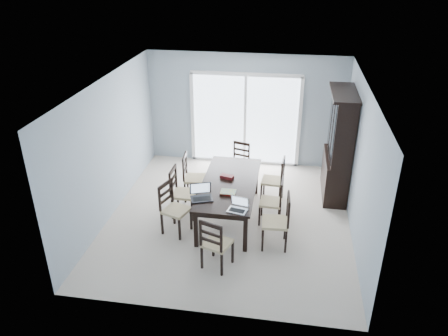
{
  "coord_description": "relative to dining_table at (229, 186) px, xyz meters",
  "views": [
    {
      "loc": [
        1.01,
        -7.0,
        4.56
      ],
      "look_at": [
        -0.1,
        0.0,
        1.04
      ],
      "focal_mm": 35.0,
      "sensor_mm": 36.0,
      "label": 1
    }
  ],
  "objects": [
    {
      "name": "cell_phone",
      "position": [
        0.17,
        -1.0,
        0.08
      ],
      "size": [
        0.13,
        0.11,
        0.01
      ],
      "primitive_type": "cube",
      "rotation": [
        0.0,
        0.0,
        -0.55
      ],
      "color": "black",
      "rests_on": "dining_table"
    },
    {
      "name": "balcony",
      "position": [
        0.0,
        3.5,
        -0.72
      ],
      "size": [
        4.5,
        2.0,
        0.1
      ],
      "primitive_type": "cube",
      "color": "gray",
      "rests_on": "ground"
    },
    {
      "name": "chair_left_near",
      "position": [
        -0.95,
        -0.59,
        -0.09
      ],
      "size": [
        0.54,
        0.53,
        1.1
      ],
      "rotation": [
        0.0,
        0.0,
        -1.92
      ],
      "color": "black",
      "rests_on": "floor"
    },
    {
      "name": "wall_left",
      "position": [
        -2.25,
        0.0,
        0.63
      ],
      "size": [
        0.02,
        5.0,
        2.6
      ],
      "primitive_type": "cube",
      "color": "#8F9EAA",
      "rests_on": "floor"
    },
    {
      "name": "chair_right_far",
      "position": [
        0.85,
        0.77,
        -0.1
      ],
      "size": [
        0.45,
        0.44,
        1.08
      ],
      "rotation": [
        0.0,
        0.0,
        1.49
      ],
      "color": "black",
      "rests_on": "floor"
    },
    {
      "name": "chair_left_mid",
      "position": [
        -0.95,
        -0.04,
        -0.08
      ],
      "size": [
        0.44,
        0.43,
        1.12
      ],
      "rotation": [
        0.0,
        0.0,
        -1.59
      ],
      "color": "black",
      "rests_on": "floor"
    },
    {
      "name": "chair_right_mid",
      "position": [
        0.86,
        -0.03,
        -0.13
      ],
      "size": [
        0.42,
        0.41,
        1.03
      ],
      "rotation": [
        0.0,
        0.0,
        1.52
      ],
      "color": "black",
      "rests_on": "floor"
    },
    {
      "name": "laptop_dark",
      "position": [
        -0.38,
        -0.67,
        0.14
      ],
      "size": [
        0.44,
        0.37,
        0.26
      ],
      "rotation": [
        0.0,
        0.0,
        0.35
      ],
      "color": "black",
      "rests_on": "dining_table"
    },
    {
      "name": "floor",
      "position": [
        0.0,
        0.0,
        -0.67
      ],
      "size": [
        5.0,
        5.0,
        0.0
      ],
      "primitive_type": "plane",
      "color": "#BDB1A2",
      "rests_on": "ground"
    },
    {
      "name": "laptop_silver",
      "position": [
        0.27,
        -0.95,
        0.13
      ],
      "size": [
        0.35,
        0.28,
        0.21
      ],
      "rotation": [
        0.0,
        0.0,
        -0.22
      ],
      "color": "#B4B4B7",
      "rests_on": "dining_table"
    },
    {
      "name": "dining_table",
      "position": [
        0.0,
        0.0,
        0.0
      ],
      "size": [
        1.0,
        2.2,
        0.75
      ],
      "color": "black",
      "rests_on": "floor"
    },
    {
      "name": "chair_end_near",
      "position": [
        -0.01,
        -1.54,
        -0.11
      ],
      "size": [
        0.52,
        0.52,
        1.07
      ],
      "rotation": [
        0.0,
        0.0,
        -0.35
      ],
      "color": "black",
      "rests_on": "floor"
    },
    {
      "name": "book_stack",
      "position": [
        0.03,
        -0.41,
        0.1
      ],
      "size": [
        0.28,
        0.22,
        0.04
      ],
      "rotation": [
        0.0,
        0.0,
        -0.14
      ],
      "color": "maroon",
      "rests_on": "dining_table"
    },
    {
      "name": "game_box",
      "position": [
        -0.07,
        0.16,
        0.11
      ],
      "size": [
        0.27,
        0.18,
        0.06
      ],
      "primitive_type": "cube",
      "rotation": [
        0.0,
        0.0,
        -0.28
      ],
      "color": "#531014",
      "rests_on": "dining_table"
    },
    {
      "name": "china_hutch",
      "position": [
        2.02,
        1.25,
        0.4
      ],
      "size": [
        0.5,
        1.38,
        2.2
      ],
      "color": "black",
      "rests_on": "floor"
    },
    {
      "name": "hot_tub",
      "position": [
        -0.49,
        3.45,
        -0.23
      ],
      "size": [
        1.84,
        1.67,
        0.89
      ],
      "rotation": [
        0.0,
        0.0,
        0.09
      ],
      "color": "brown",
      "rests_on": "balcony"
    },
    {
      "name": "chair_right_near",
      "position": [
        0.99,
        -0.75,
        -0.07
      ],
      "size": [
        0.47,
        0.45,
        1.14
      ],
      "rotation": [
        0.0,
        0.0,
        1.64
      ],
      "color": "black",
      "rests_on": "floor"
    },
    {
      "name": "ceiling",
      "position": [
        0.0,
        0.0,
        1.93
      ],
      "size": [
        5.0,
        5.0,
        0.0
      ],
      "primitive_type": "plane",
      "rotation": [
        3.14,
        0.0,
        0.0
      ],
      "color": "white",
      "rests_on": "back_wall"
    },
    {
      "name": "chair_end_far",
      "position": [
        0.0,
        1.51,
        -0.13
      ],
      "size": [
        0.48,
        0.49,
        1.02
      ],
      "rotation": [
        0.0,
        0.0,
        2.86
      ],
      "color": "black",
      "rests_on": "floor"
    },
    {
      "name": "back_wall",
      "position": [
        0.0,
        2.5,
        0.63
      ],
      "size": [
        4.5,
        0.02,
        2.6
      ],
      "primitive_type": "cube",
      "color": "#8F9EAA",
      "rests_on": "floor"
    },
    {
      "name": "chair_left_far",
      "position": [
        -0.88,
        0.6,
        -0.09
      ],
      "size": [
        0.47,
        0.45,
        1.11
      ],
      "rotation": [
        0.0,
        0.0,
        -1.48
      ],
      "color": "black",
      "rests_on": "floor"
    },
    {
      "name": "railing",
      "position": [
        0.0,
        4.5,
        -0.12
      ],
      "size": [
        4.5,
        0.06,
        1.1
      ],
      "primitive_type": "cube",
      "color": "#99999E",
      "rests_on": "balcony"
    },
    {
      "name": "wall_right",
      "position": [
        2.25,
        0.0,
        0.63
      ],
      "size": [
        0.02,
        5.0,
        2.6
      ],
      "primitive_type": "cube",
      "color": "#8F9EAA",
      "rests_on": "floor"
    },
    {
      "name": "sliding_door",
      "position": [
        0.0,
        2.48,
        0.41
      ],
      "size": [
        2.52,
        0.05,
        2.18
      ],
      "color": "silver",
      "rests_on": "floor"
    }
  ]
}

